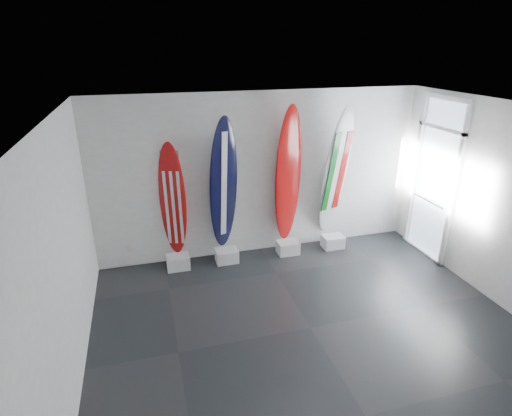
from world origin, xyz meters
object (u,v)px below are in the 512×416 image
object	(u,v)px
surfboard_navy	(224,185)
surfboard_italy	(336,172)
surfboard_usa	(173,200)
surfboard_swiss	(288,176)

from	to	relation	value
surfboard_navy	surfboard_italy	xyz separation A→B (m)	(2.12, 0.00, 0.06)
surfboard_usa	surfboard_swiss	bearing A→B (deg)	19.70
surfboard_swiss	surfboard_italy	world-z (taller)	surfboard_swiss
surfboard_usa	surfboard_swiss	xyz separation A→B (m)	(2.07, 0.00, 0.26)
surfboard_usa	surfboard_navy	xyz separation A→B (m)	(0.88, 0.00, 0.19)
surfboard_usa	surfboard_italy	xyz separation A→B (m)	(3.00, 0.00, 0.25)
surfboard_usa	surfboard_navy	size ratio (longest dim) A/B	0.84
surfboard_usa	surfboard_swiss	distance (m)	2.09
surfboard_navy	surfboard_italy	world-z (taller)	surfboard_italy
surfboard_italy	surfboard_swiss	bearing A→B (deg)	162.79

